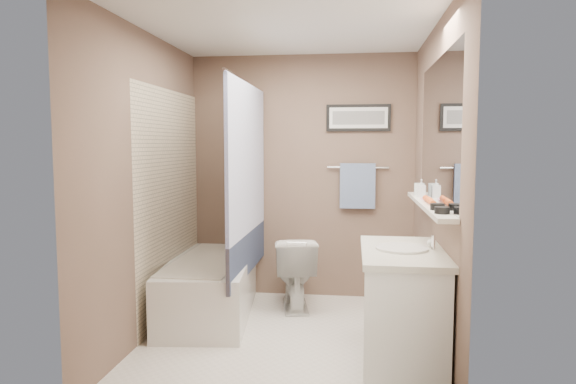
# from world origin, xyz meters

# --- Properties ---
(ground) EXTENTS (2.50, 2.50, 0.00)m
(ground) POSITION_xyz_m (0.00, 0.00, 0.00)
(ground) COLOR silver
(ground) RESTS_ON ground
(ceiling) EXTENTS (2.20, 2.50, 0.04)m
(ceiling) POSITION_xyz_m (0.00, 0.00, 2.38)
(ceiling) COLOR silver
(ceiling) RESTS_ON wall_back
(wall_back) EXTENTS (2.20, 0.04, 2.40)m
(wall_back) POSITION_xyz_m (0.00, 1.23, 1.20)
(wall_back) COLOR brown
(wall_back) RESTS_ON ground
(wall_front) EXTENTS (2.20, 0.04, 2.40)m
(wall_front) POSITION_xyz_m (0.00, -1.23, 1.20)
(wall_front) COLOR brown
(wall_front) RESTS_ON ground
(wall_left) EXTENTS (0.04, 2.50, 2.40)m
(wall_left) POSITION_xyz_m (-1.08, 0.00, 1.20)
(wall_left) COLOR brown
(wall_left) RESTS_ON ground
(wall_right) EXTENTS (0.04, 2.50, 2.40)m
(wall_right) POSITION_xyz_m (1.08, 0.00, 1.20)
(wall_right) COLOR brown
(wall_right) RESTS_ON ground
(tile_surround) EXTENTS (0.02, 1.55, 2.00)m
(tile_surround) POSITION_xyz_m (-1.09, 0.50, 1.00)
(tile_surround) COLOR beige
(tile_surround) RESTS_ON wall_left
(curtain_rod) EXTENTS (0.02, 1.55, 0.02)m
(curtain_rod) POSITION_xyz_m (-0.40, 0.50, 2.05)
(curtain_rod) COLOR silver
(curtain_rod) RESTS_ON wall_left
(curtain_upper) EXTENTS (0.03, 1.45, 1.28)m
(curtain_upper) POSITION_xyz_m (-0.40, 0.50, 1.40)
(curtain_upper) COLOR white
(curtain_upper) RESTS_ON curtain_rod
(curtain_lower) EXTENTS (0.03, 1.45, 0.36)m
(curtain_lower) POSITION_xyz_m (-0.40, 0.50, 0.58)
(curtain_lower) COLOR #2A344E
(curtain_lower) RESTS_ON curtain_rod
(mirror) EXTENTS (0.02, 1.60, 1.00)m
(mirror) POSITION_xyz_m (1.09, -0.15, 1.62)
(mirror) COLOR silver
(mirror) RESTS_ON wall_right
(shelf) EXTENTS (0.12, 1.60, 0.03)m
(shelf) POSITION_xyz_m (1.04, -0.15, 1.10)
(shelf) COLOR silver
(shelf) RESTS_ON wall_right
(towel_bar) EXTENTS (0.60, 0.02, 0.02)m
(towel_bar) POSITION_xyz_m (0.55, 1.22, 1.30)
(towel_bar) COLOR silver
(towel_bar) RESTS_ON wall_back
(towel) EXTENTS (0.34, 0.05, 0.44)m
(towel) POSITION_xyz_m (0.55, 1.20, 1.12)
(towel) COLOR #8DA7CE
(towel) RESTS_ON towel_bar
(art_frame) EXTENTS (0.62, 0.02, 0.26)m
(art_frame) POSITION_xyz_m (0.55, 1.23, 1.78)
(art_frame) COLOR black
(art_frame) RESTS_ON wall_back
(art_mat) EXTENTS (0.56, 0.00, 0.20)m
(art_mat) POSITION_xyz_m (0.55, 1.22, 1.78)
(art_mat) COLOR white
(art_mat) RESTS_ON art_frame
(art_image) EXTENTS (0.50, 0.00, 0.13)m
(art_image) POSITION_xyz_m (0.55, 1.22, 1.78)
(art_image) COLOR #595959
(art_image) RESTS_ON art_mat
(door) EXTENTS (0.80, 0.02, 2.00)m
(door) POSITION_xyz_m (0.55, -1.24, 1.00)
(door) COLOR silver
(door) RESTS_ON wall_front
(door_handle) EXTENTS (0.10, 0.02, 0.02)m
(door_handle) POSITION_xyz_m (0.22, -1.19, 1.00)
(door_handle) COLOR silver
(door_handle) RESTS_ON door
(bathtub) EXTENTS (0.86, 1.57, 0.50)m
(bathtub) POSITION_xyz_m (-0.75, 0.52, 0.25)
(bathtub) COLOR silver
(bathtub) RESTS_ON ground
(tub_rim) EXTENTS (0.56, 1.36, 0.02)m
(tub_rim) POSITION_xyz_m (-0.75, 0.52, 0.50)
(tub_rim) COLOR beige
(tub_rim) RESTS_ON bathtub
(toilet) EXTENTS (0.49, 0.72, 0.68)m
(toilet) POSITION_xyz_m (-0.02, 0.83, 0.34)
(toilet) COLOR silver
(toilet) RESTS_ON ground
(vanity) EXTENTS (0.54, 0.92, 0.80)m
(vanity) POSITION_xyz_m (0.85, -0.47, 0.40)
(vanity) COLOR white
(vanity) RESTS_ON ground
(countertop) EXTENTS (0.54, 0.96, 0.04)m
(countertop) POSITION_xyz_m (0.84, -0.47, 0.82)
(countertop) COLOR beige
(countertop) RESTS_ON vanity
(sink_basin) EXTENTS (0.34, 0.34, 0.01)m
(sink_basin) POSITION_xyz_m (0.83, -0.47, 0.85)
(sink_basin) COLOR silver
(sink_basin) RESTS_ON countertop
(faucet_spout) EXTENTS (0.02, 0.02, 0.10)m
(faucet_spout) POSITION_xyz_m (1.03, -0.47, 0.89)
(faucet_spout) COLOR white
(faucet_spout) RESTS_ON countertop
(faucet_knob) EXTENTS (0.05, 0.05, 0.05)m
(faucet_knob) POSITION_xyz_m (1.03, -0.37, 0.87)
(faucet_knob) COLOR white
(faucet_knob) RESTS_ON countertop
(candle_bowl_near) EXTENTS (0.09, 0.09, 0.04)m
(candle_bowl_near) POSITION_xyz_m (1.04, -0.73, 1.14)
(candle_bowl_near) COLOR black
(candle_bowl_near) RESTS_ON shelf
(candle_bowl_far) EXTENTS (0.09, 0.09, 0.04)m
(candle_bowl_far) POSITION_xyz_m (1.04, -0.55, 1.14)
(candle_bowl_far) COLOR black
(candle_bowl_far) RESTS_ON shelf
(hair_brush_front) EXTENTS (0.04, 0.22, 0.04)m
(hair_brush_front) POSITION_xyz_m (1.04, -0.28, 1.14)
(hair_brush_front) COLOR orange
(hair_brush_front) RESTS_ON shelf
(hair_brush_back) EXTENTS (0.05, 0.22, 0.04)m
(hair_brush_back) POSITION_xyz_m (1.04, -0.14, 1.14)
(hair_brush_back) COLOR #D14C1D
(hair_brush_back) RESTS_ON shelf
(pink_comb) EXTENTS (0.05, 0.16, 0.01)m
(pink_comb) POSITION_xyz_m (1.04, 0.03, 1.12)
(pink_comb) COLOR #FC9ABC
(pink_comb) RESTS_ON shelf
(glass_jar) EXTENTS (0.08, 0.08, 0.10)m
(glass_jar) POSITION_xyz_m (1.04, 0.36, 1.17)
(glass_jar) COLOR silver
(glass_jar) RESTS_ON shelf
(soap_bottle) EXTENTS (0.07, 0.07, 0.14)m
(soap_bottle) POSITION_xyz_m (1.04, 0.23, 1.18)
(soap_bottle) COLOR #999999
(soap_bottle) RESTS_ON shelf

